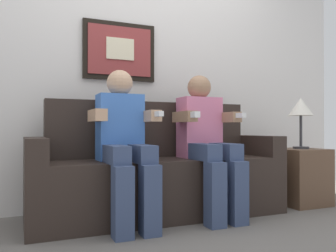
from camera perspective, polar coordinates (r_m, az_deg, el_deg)
ground_plane at (r=2.53m, az=1.39°, el=-16.02°), size 5.66×5.66×0.00m
back_wall_assembly at (r=3.21m, az=-4.48°, el=10.70°), size 4.36×0.10×2.60m
couch at (r=2.76m, az=-1.45°, el=-8.10°), size 1.96×0.58×0.90m
person_on_left at (r=2.48m, az=-7.10°, el=-2.16°), size 0.46×0.56×1.11m
person_on_right at (r=2.73m, az=6.30°, el=-2.00°), size 0.46×0.56×1.11m
side_table_right at (r=3.41m, az=20.70°, el=-7.68°), size 0.40×0.40×0.50m
table_lamp at (r=3.39m, az=20.76°, el=2.58°), size 0.22×0.22×0.46m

